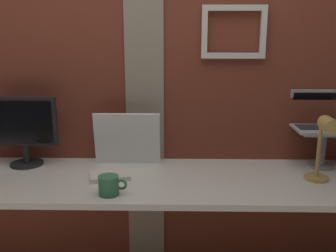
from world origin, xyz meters
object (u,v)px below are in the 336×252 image
(monitor, at_px, (23,126))
(laptop, at_px, (321,118))
(whiteboard_panel, at_px, (127,139))
(desk_lamp, at_px, (324,142))
(coffee_mug, at_px, (109,185))

(monitor, distance_m, laptop, 1.64)
(laptop, height_order, whiteboard_panel, laptop)
(desk_lamp, bearing_deg, coffee_mug, -171.26)
(laptop, xyz_separation_m, whiteboard_panel, (-1.08, -0.04, -0.12))
(whiteboard_panel, bearing_deg, monitor, -177.48)
(monitor, relative_size, desk_lamp, 1.13)
(monitor, xyz_separation_m, desk_lamp, (1.55, -0.24, -0.01))
(desk_lamp, xyz_separation_m, coffee_mug, (-1.02, -0.16, -0.17))
(desk_lamp, height_order, coffee_mug, desk_lamp)
(laptop, height_order, coffee_mug, laptop)
(laptop, bearing_deg, monitor, -177.58)
(laptop, bearing_deg, whiteboard_panel, -177.63)
(monitor, xyz_separation_m, coffee_mug, (0.53, -0.40, -0.18))
(coffee_mug, bearing_deg, laptop, 22.93)
(coffee_mug, bearing_deg, monitor, 143.10)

